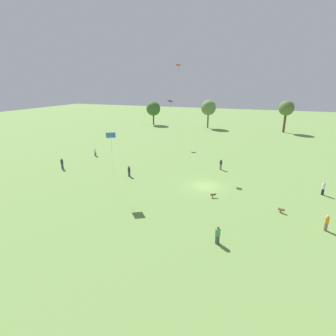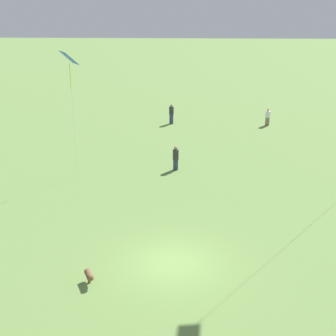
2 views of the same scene
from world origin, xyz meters
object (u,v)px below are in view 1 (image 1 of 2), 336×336
object	(u,v)px
person_5	(327,223)
kite_3	(111,137)
person_0	(323,189)
kite_0	(178,73)
person_4	(95,152)
person_2	(218,235)
person_3	(221,164)
person_6	(129,171)
dog_0	(213,195)
person_1	(62,164)
kite_4	(170,102)
dog_1	(281,210)

from	to	relation	value
person_5	kite_3	distance (m)	25.72
person_0	person_5	distance (m)	9.95
kite_0	person_4	bearing A→B (deg)	55.60
person_2	person_5	size ratio (longest dim) A/B	1.02
person_3	person_4	size ratio (longest dim) A/B	1.14
person_0	person_5	world-z (taller)	person_0
person_2	person_6	bearing A→B (deg)	38.69
person_0	dog_0	distance (m)	14.67
person_6	person_1	bearing A→B (deg)	-80.14
person_2	person_4	world-z (taller)	person_2
kite_3	person_5	bearing A→B (deg)	-168.33
person_0	person_2	world-z (taller)	person_0
kite_3	kite_4	size ratio (longest dim) A/B	0.81
person_4	kite_4	xyz separation A→B (m)	(10.61, 15.14, 9.08)
person_6	kite_4	distance (m)	25.24
person_2	dog_0	xyz separation A→B (m)	(-2.38, 9.95, -0.46)
kite_0	kite_4	size ratio (longest dim) A/B	1.66
person_2	kite_0	size ratio (longest dim) A/B	0.10
kite_4	kite_0	bearing A→B (deg)	-79.83
person_1	kite_0	size ratio (longest dim) A/B	0.11
person_6	person_0	bearing A→B (deg)	102.10
kite_4	person_5	bearing A→B (deg)	-62.83
person_4	person_3	bearing A→B (deg)	-25.51
person_5	kite_3	size ratio (longest dim) A/B	0.21
person_3	kite_0	world-z (taller)	kite_0
person_0	person_4	size ratio (longest dim) A/B	1.11
person_1	kite_3	bearing A→B (deg)	86.49
dog_0	kite_0	bearing A→B (deg)	-169.69
person_3	kite_0	distance (m)	17.12
person_6	kite_4	xyz separation A→B (m)	(-1.73, 23.51, 9.02)
person_6	dog_0	world-z (taller)	person_6
person_0	person_6	bearing A→B (deg)	-23.23
kite_3	dog_0	world-z (taller)	kite_3
person_1	person_5	bearing A→B (deg)	99.99
person_3	dog_0	xyz separation A→B (m)	(1.09, -11.84, -0.52)
person_1	person_3	size ratio (longest dim) A/B	1.02
person_1	kite_4	xyz separation A→B (m)	(10.88, 24.22, 8.94)
person_2	person_5	world-z (taller)	person_2
person_3	dog_1	size ratio (longest dim) A/B	2.63
person_3	person_5	size ratio (longest dim) A/B	1.07
person_4	person_6	bearing A→B (deg)	-59.98
person_2	person_4	size ratio (longest dim) A/B	1.09
kite_4	dog_1	xyz separation A→B (m)	(23.92, -28.23, -9.48)
person_5	kite_0	distance (m)	31.52
kite_0	person_6	bearing A→B (deg)	115.34
person_1	dog_0	world-z (taller)	person_1
person_2	kite_4	size ratio (longest dim) A/B	0.17
person_5	person_6	world-z (taller)	person_5
person_2	kite_4	bearing A→B (deg)	13.89
person_0	kite_3	distance (m)	28.47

